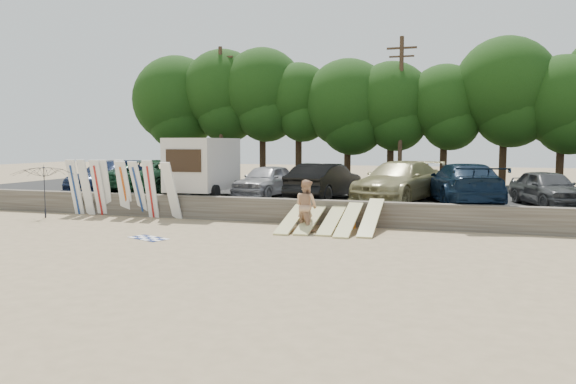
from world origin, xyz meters
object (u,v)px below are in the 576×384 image
car_0 (109,176)px  beachgoer_b (306,205)px  car_6 (547,188)px  beach_umbrella (43,191)px  car_4 (399,181)px  car_2 (266,181)px  cooler (334,223)px  car_3 (325,181)px  beachgoer_a (305,208)px  box_trailer (203,164)px  car_1 (161,177)px  car_5 (462,183)px

car_0 → beachgoer_b: car_0 is taller
car_6 → beach_umbrella: bearing=175.1°
car_4 → beachgoer_b: bearing=-101.0°
car_2 → cooler: (4.37, -4.24, -1.31)m
car_3 → cooler: 4.11m
car_4 → beach_umbrella: size_ratio=2.33×
car_0 → car_2: (8.95, 0.05, -0.05)m
beachgoer_a → beachgoer_b: (0.09, -0.13, 0.13)m
box_trailer → beachgoer_b: bearing=-37.0°
car_0 → car_4: car_4 is taller
car_6 → car_4: bearing=159.4°
box_trailer → car_6: 15.23m
car_3 → beachgoer_a: 4.81m
car_6 → beach_umbrella: (-20.92, -5.14, -0.27)m
car_4 → car_6: bearing=14.8°
box_trailer → beachgoer_b: (6.31, -4.13, -1.31)m
beach_umbrella → car_4: bearing=19.8°
box_trailer → cooler: box_trailer is taller
beachgoer_a → cooler: size_ratio=4.44×
beachgoer_b → car_3: bearing=-52.5°
car_3 → beachgoer_b: bearing=106.0°
beach_umbrella → beachgoer_a: bearing=0.8°
cooler → car_0: bearing=149.7°
car_2 → car_4: car_4 is taller
car_2 → beach_umbrella: beach_umbrella is taller
car_4 → cooler: car_4 is taller
beachgoer_b → car_0: bearing=8.0°
car_0 → car_1: (3.25, -0.11, 0.04)m
car_1 → car_5: (14.81, -0.34, 0.01)m
car_5 → car_6: bearing=168.0°
car_5 → car_6: size_ratio=1.37×
car_4 → cooler: 4.77m
car_2 → car_5: size_ratio=0.76×
box_trailer → car_6: bearing=-0.1°
car_2 → beachgoer_b: bearing=-49.8°
car_6 → cooler: 9.06m
car_0 → car_3: 12.03m
car_3 → car_6: car_3 is taller
car_5 → cooler: 6.19m
car_3 → beach_umbrella: size_ratio=1.93×
car_0 → beachgoer_b: (12.55, -5.41, -0.55)m
car_3 → car_6: 9.40m
car_2 → car_3: bearing=-4.1°
car_4 → cooler: bearing=-99.5°
box_trailer → beachgoer_a: box_trailer is taller
car_1 → car_4: 12.08m
car_0 → car_1: car_1 is taller
beachgoer_a → cooler: (0.87, 1.09, -0.68)m
cooler → car_2: bearing=123.0°
beachgoer_b → beachgoer_a: bearing=-24.9°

